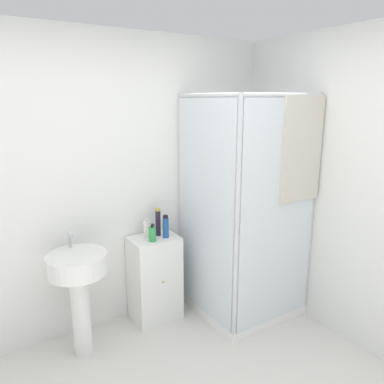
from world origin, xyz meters
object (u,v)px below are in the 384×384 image
object	(u,v)px
shampoo_bottle_tall_black	(158,222)
sink	(78,280)
lotion_bottle_white	(147,229)
shampoo_bottle_blue	(166,227)
soap_dispenser	(152,234)

from	to	relation	value
shampoo_bottle_tall_black	sink	bearing A→B (deg)	-167.75
sink	lotion_bottle_white	xyz separation A→B (m)	(0.67, 0.18, 0.23)
sink	shampoo_bottle_blue	world-z (taller)	shampoo_bottle_blue
sink	shampoo_bottle_tall_black	distance (m)	0.83
sink	soap_dispenser	world-z (taller)	sink
sink	soap_dispenser	bearing A→B (deg)	5.74
soap_dispenser	shampoo_bottle_blue	xyz separation A→B (m)	(0.14, 0.02, 0.03)
soap_dispenser	shampoo_bottle_blue	distance (m)	0.14
shampoo_bottle_blue	lotion_bottle_white	bearing A→B (deg)	143.09
soap_dispenser	shampoo_bottle_tall_black	distance (m)	0.16
sink	lotion_bottle_white	bearing A→B (deg)	15.35
shampoo_bottle_blue	lotion_bottle_white	xyz separation A→B (m)	(-0.13, 0.10, -0.02)
soap_dispenser	shampoo_bottle_blue	size ratio (longest dim) A/B	0.78
sink	shampoo_bottle_blue	distance (m)	0.84
shampoo_bottle_tall_black	lotion_bottle_white	xyz separation A→B (m)	(-0.10, 0.02, -0.05)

